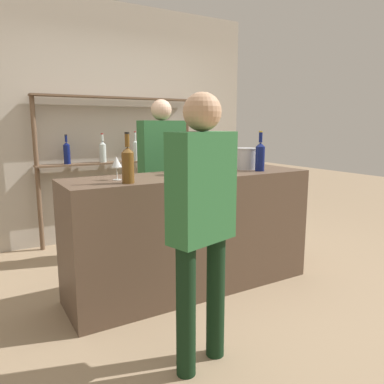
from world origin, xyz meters
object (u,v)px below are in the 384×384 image
counter_bottle_2 (260,156)px  cork_jar (180,166)px  wine_glass (117,163)px  ice_bucket (246,159)px  counter_bottle_0 (128,164)px  customer_left (202,211)px  counter_bottle_1 (192,156)px  server_behind_counter (162,166)px

counter_bottle_2 → cork_jar: (-0.72, 0.14, -0.06)m
wine_glass → ice_bucket: (1.24, 0.05, -0.03)m
counter_bottle_0 → customer_left: (0.13, -0.75, -0.20)m
ice_bucket → customer_left: 1.48m
counter_bottle_2 → wine_glass: size_ratio=2.02×
counter_bottle_1 → counter_bottle_2: (0.52, -0.28, 0.00)m
counter_bottle_0 → server_behind_counter: server_behind_counter is taller
counter_bottle_1 → counter_bottle_0: bearing=-154.3°
counter_bottle_0 → cork_jar: size_ratio=2.46×
counter_bottle_1 → wine_glass: 0.75m
counter_bottle_0 → ice_bucket: counter_bottle_0 is taller
wine_glass → counter_bottle_0: bearing=-85.6°
wine_glass → customer_left: bearing=-81.2°
counter_bottle_2 → server_behind_counter: server_behind_counter is taller
counter_bottle_0 → wine_glass: bearing=94.4°
counter_bottle_0 → customer_left: 0.79m
counter_bottle_0 → customer_left: size_ratio=0.23×
server_behind_counter → customer_left: 2.00m
customer_left → server_behind_counter: bearing=-35.2°
wine_glass → server_behind_counter: (0.83, 0.94, -0.16)m
counter_bottle_1 → customer_left: bearing=-118.2°
ice_bucket → server_behind_counter: 0.99m
counter_bottle_0 → server_behind_counter: 1.41m
server_behind_counter → ice_bucket: bearing=26.0°
cork_jar → customer_left: customer_left is taller
counter_bottle_2 → ice_bucket: counter_bottle_2 is taller
counter_bottle_2 → wine_glass: bearing=174.5°
wine_glass → server_behind_counter: bearing=48.7°
counter_bottle_2 → server_behind_counter: size_ratio=0.21×
wine_glass → customer_left: 0.97m
counter_bottle_0 → counter_bottle_2: size_ratio=1.01×
counter_bottle_1 → ice_bucket: (0.50, -0.11, -0.03)m
counter_bottle_2 → counter_bottle_0: bearing=-176.8°
counter_bottle_1 → customer_left: 1.26m
cork_jar → counter_bottle_0: bearing=-158.6°
counter_bottle_2 → customer_left: (-1.11, -0.82, -0.20)m
ice_bucket → cork_jar: 0.70m
counter_bottle_0 → counter_bottle_2: (1.25, 0.07, -0.00)m
wine_glass → ice_bucket: ice_bucket is taller
counter_bottle_2 → server_behind_counter: bearing=112.0°
counter_bottle_2 → ice_bucket: bearing=96.8°
counter_bottle_0 → counter_bottle_2: 1.25m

